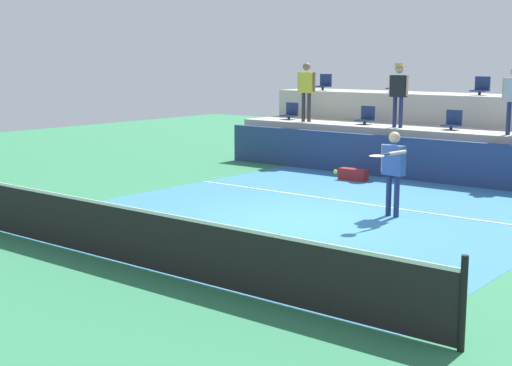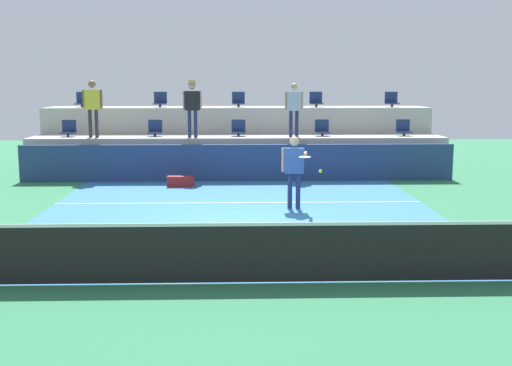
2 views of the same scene
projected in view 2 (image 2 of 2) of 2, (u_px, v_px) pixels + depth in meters
ground_plane at (239, 224)px, 13.44m from camera, size 40.00×40.00×0.00m
court_inner_paint at (239, 214)px, 14.43m from camera, size 9.00×10.00×0.01m
court_service_line at (239, 203)px, 15.81m from camera, size 9.00×0.06×0.00m
tennis_net at (240, 251)px, 9.41m from camera, size 10.48×0.08×1.07m
sponsor_backboard at (238, 163)px, 19.28m from camera, size 13.00×0.16×1.10m
seating_tier_lower at (238, 155)px, 20.55m from camera, size 13.00×1.80×1.25m
seating_tier_upper at (238, 137)px, 22.26m from camera, size 13.00×1.80×2.10m
stadium_chair_lower_far_left at (69, 130)px, 20.19m from camera, size 0.44×0.40×0.52m
stadium_chair_lower_left at (155, 130)px, 20.27m from camera, size 0.44×0.40×0.52m
stadium_chair_lower_center at (238, 129)px, 20.35m from camera, size 0.44×0.40×0.52m
stadium_chair_lower_right at (322, 129)px, 20.44m from camera, size 0.44×0.40×0.52m
stadium_chair_lower_far_right at (404, 129)px, 20.52m from camera, size 0.44×0.40×0.52m
stadium_chair_upper_far_left at (82, 101)px, 21.84m from camera, size 0.44×0.40×0.52m
stadium_chair_upper_left at (160, 101)px, 21.92m from camera, size 0.44×0.40×0.52m
stadium_chair_upper_center at (238, 101)px, 22.00m from camera, size 0.44×0.40×0.52m
stadium_chair_upper_right at (316, 101)px, 22.08m from camera, size 0.44×0.40×0.52m
stadium_chair_upper_far_right at (392, 101)px, 22.16m from camera, size 0.44×0.40×0.52m
tennis_player at (294, 165)px, 14.92m from camera, size 0.59×1.24×1.70m
spectator_in_white at (93, 103)px, 19.71m from camera, size 0.61×0.25×1.75m
spectator_with_hat at (192, 102)px, 19.80m from camera, size 0.59×0.42×1.75m
spectator_in_grey at (294, 105)px, 19.91m from camera, size 0.58×0.22×1.66m
tennis_ball at (320, 171)px, 12.41m from camera, size 0.07×0.07×0.07m
equipment_bag at (181, 181)px, 18.29m from camera, size 0.76×0.28×0.30m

